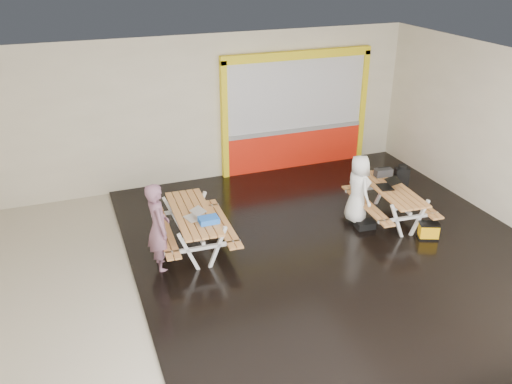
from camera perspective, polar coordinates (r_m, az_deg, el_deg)
name	(u,v)px	position (r m, az deg, el deg)	size (l,w,h in m)	color
room	(274,173)	(9.12, 1.99, 2.01)	(10.02, 8.02, 3.52)	beige
deck	(333,247)	(10.40, 8.26, -5.82)	(7.50, 7.98, 0.05)	black
kiosk	(296,114)	(13.44, 4.29, 8.30)	(3.88, 0.16, 3.00)	red
picnic_table_left	(193,221)	(10.03, -6.71, -3.10)	(1.42, 2.04, 0.80)	tan
picnic_table_right	(390,196)	(11.32, 14.18, -0.41)	(1.43, 2.01, 0.77)	tan
person_left	(158,227)	(9.43, -10.40, -3.75)	(0.61, 0.40, 1.66)	#7E5468
person_right	(358,189)	(10.98, 10.87, 0.32)	(0.70, 0.46, 1.44)	white
laptop_left	(194,215)	(9.72, -6.63, -2.51)	(0.41, 0.39, 0.14)	silver
laptop_right	(388,185)	(11.24, 13.93, 0.76)	(0.47, 0.43, 0.17)	black
blue_pouch	(209,220)	(9.53, -5.08, -2.99)	(0.35, 0.25, 0.10)	blue
toolbox	(383,172)	(11.76, 13.45, 2.06)	(0.39, 0.22, 0.22)	black
backpack	(402,176)	(12.08, 15.29, 1.68)	(0.33, 0.25, 0.49)	black
dark_case	(365,225)	(11.09, 11.55, -3.43)	(0.37, 0.28, 0.14)	black
fluke_bag	(429,231)	(10.99, 17.96, -3.98)	(0.45, 0.37, 0.33)	black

